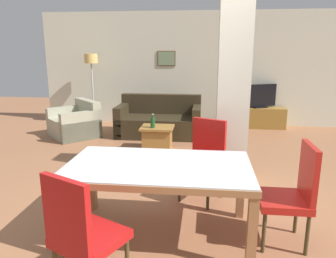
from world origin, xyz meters
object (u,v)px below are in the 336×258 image
dining_chair_near_left (82,231)px  dining_chair_far_right (204,157)px  armchair (76,124)px  dining_chair_head_right (293,191)px  floor_lamp (91,66)px  bottle (153,122)px  tv_screen (260,96)px  sofa (159,122)px  coffee_table (157,138)px  dining_table (158,178)px  tv_stand (259,118)px

dining_chair_near_left → dining_chair_far_right: same height
armchair → dining_chair_head_right: bearing=-179.4°
dining_chair_near_left → floor_lamp: size_ratio=0.58×
dining_chair_head_right → bottle: size_ratio=3.90×
tv_screen → sofa: bearing=-0.7°
coffee_table → floor_lamp: size_ratio=0.34×
bottle → dining_chair_far_right: bearing=-62.7°
coffee_table → bottle: size_ratio=2.32×
dining_table → tv_stand: (1.70, 4.86, -0.37)m
dining_chair_head_right → coffee_table: 3.30m
tv_screen → armchair: bearing=-6.3°
bottle → dining_table: bearing=-79.7°
dining_table → floor_lamp: floor_lamp is taller
dining_chair_head_right → floor_lamp: floor_lamp is taller
tv_screen → dining_chair_far_right: bearing=48.3°
dining_chair_far_right → coffee_table: (-0.87, 1.90, -0.31)m
sofa → tv_stand: 2.44m
tv_stand → armchair: bearing=-162.3°
tv_screen → floor_lamp: size_ratio=0.45×
dining_chair_near_left → tv_stand: (2.14, 5.75, -0.30)m
bottle → floor_lamp: bearing=131.6°
dining_table → armchair: (-2.30, 3.58, -0.34)m
dining_chair_head_right → coffee_table: bearing=31.0°
dining_chair_near_left → dining_chair_far_right: size_ratio=1.00×
coffee_table → dining_chair_near_left: bearing=-90.1°
tv_screen → dining_chair_near_left: bearing=45.6°
coffee_table → tv_stand: tv_stand is taller
dining_table → dining_chair_head_right: (1.27, 0.00, -0.07)m
tv_screen → floor_lamp: 4.06m
tv_stand → floor_lamp: size_ratio=0.71×
armchair → bottle: armchair is taller
tv_stand → tv_screen: 0.51m
coffee_table → armchair: bearing=157.8°
dining_chair_near_left → armchair: 4.85m
armchair → coffee_table: armchair is taller
armchair → tv_screen: size_ratio=1.62×
dining_table → coffee_table: size_ratio=3.03×
dining_chair_head_right → bottle: 3.24m
dining_chair_head_right → sofa: size_ratio=0.56×
sofa → dining_chair_far_right: bearing=108.2°
dining_table → floor_lamp: bearing=115.8°
dining_table → tv_screen: 5.15m
dining_chair_far_right → tv_stand: dining_chair_far_right is taller
bottle → tv_stand: 3.08m
bottle → sofa: bearing=92.3°
coffee_table → floor_lamp: bearing=134.0°
dining_table → dining_chair_head_right: bearing=0.0°
dining_chair_head_right → sofa: dining_chair_head_right is taller
dining_table → coffee_table: dining_table is taller
coffee_table → tv_screen: (2.13, 2.04, 0.52)m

